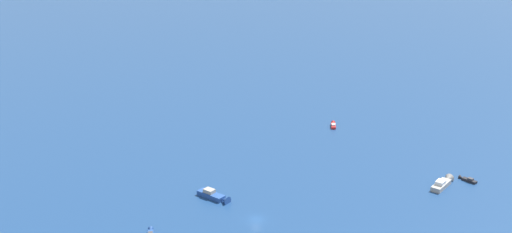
{
  "coord_description": "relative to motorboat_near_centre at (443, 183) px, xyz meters",
  "views": [
    {
      "loc": [
        111.5,
        -81.17,
        76.52
      ],
      "look_at": [
        0.0,
        0.0,
        28.39
      ],
      "focal_mm": 41.98,
      "sensor_mm": 36.0,
      "label": 1
    }
  ],
  "objects": [
    {
      "name": "motorboat_offshore",
      "position": [
        2.06,
        8.55,
        -0.41
      ],
      "size": [
        5.6,
        1.84,
        1.6
      ],
      "color": "black",
      "rests_on": "ground_plane"
    },
    {
      "name": "ground_plane",
      "position": [
        -15.93,
        -55.87,
        -0.84
      ],
      "size": [
        2000.0,
        2000.0,
        0.0
      ],
      "primitive_type": "plane",
      "color": "navy"
    },
    {
      "name": "motorboat_mid_cluster",
      "position": [
        -55.93,
        8.78,
        -0.34
      ],
      "size": [
        5.84,
        5.44,
        1.84
      ],
      "color": "#B21E1E",
      "rests_on": "ground_plane"
    },
    {
      "name": "motorboat_near_centre",
      "position": [
        0.0,
        0.0,
        0.0
      ],
      "size": [
        5.45,
        11.05,
        3.11
      ],
      "color": "#9E9993",
      "rests_on": "ground_plane"
    },
    {
      "name": "motorboat_far_stbd",
      "position": [
        -32.13,
        -58.22,
        -0.02
      ],
      "size": [
        10.75,
        5.51,
        3.02
      ],
      "color": "#23478C",
      "rests_on": "ground_plane"
    },
    {
      "name": "motorboat_inshore",
      "position": [
        -25.02,
        -81.56,
        -0.41
      ],
      "size": [
        5.47,
        3.69,
        1.57
      ],
      "color": "#23478C",
      "rests_on": "ground_plane"
    }
  ]
}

